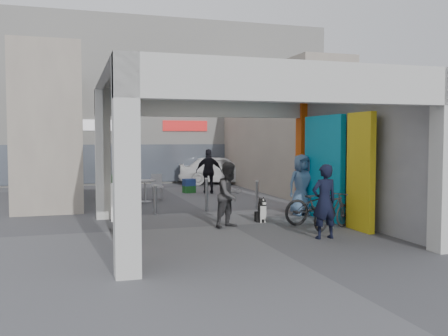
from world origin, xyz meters
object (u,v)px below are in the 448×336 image
object	(u,v)px
border_collie	(261,212)
bicycle_front	(318,204)
produce_stand	(117,190)
bicycle_rear	(332,211)
man_back_turned	(230,195)
white_van	(221,170)
cafe_set	(141,192)
man_elderly	(302,185)
man_with_dog	(324,201)
man_crates	(209,171)

from	to	relation	value
border_collie	bicycle_front	bearing A→B (deg)	-16.38
produce_stand	bicycle_rear	size ratio (longest dim) A/B	0.87
man_back_turned	white_van	distance (m)	11.74
cafe_set	bicycle_front	size ratio (longest dim) A/B	0.77
man_back_turned	bicycle_front	world-z (taller)	man_back_turned
produce_stand	man_back_turned	bearing A→B (deg)	-85.33
man_elderly	bicycle_front	world-z (taller)	man_elderly
produce_stand	man_elderly	size ratio (longest dim) A/B	0.75
man_with_dog	man_crates	size ratio (longest dim) A/B	0.92
man_with_dog	man_crates	world-z (taller)	man_crates
border_collie	man_with_dog	size ratio (longest dim) A/B	0.41
cafe_set	man_with_dog	world-z (taller)	man_with_dog
cafe_set	bicycle_front	xyz separation A→B (m)	(3.73, -6.01, 0.19)
produce_stand	bicycle_front	xyz separation A→B (m)	(4.46, -6.88, 0.17)
bicycle_front	white_van	distance (m)	11.52
bicycle_front	man_with_dog	bearing A→B (deg)	150.32
cafe_set	man_elderly	bearing A→B (deg)	-48.63
man_crates	produce_stand	bearing A→B (deg)	25.73
man_with_dog	man_crates	bearing A→B (deg)	-93.34
bicycle_front	white_van	xyz separation A→B (m)	(0.83, 11.49, 0.18)
produce_stand	man_back_turned	xyz separation A→B (m)	(2.14, -6.69, 0.46)
man_back_turned	man_crates	xyz separation A→B (m)	(1.51, 7.46, 0.08)
man_elderly	man_crates	xyz separation A→B (m)	(-1.06, 6.15, 0.02)
border_collie	white_van	distance (m)	11.04
cafe_set	produce_stand	bearing A→B (deg)	130.27
bicycle_front	border_collie	bearing A→B (deg)	56.93
man_elderly	man_with_dog	bearing A→B (deg)	-111.73
man_back_turned	man_crates	bearing A→B (deg)	49.93
man_with_dog	bicycle_front	size ratio (longest dim) A/B	0.83
cafe_set	white_van	distance (m)	7.14
produce_stand	cafe_set	bearing A→B (deg)	-62.79
man_back_turned	border_collie	bearing A→B (deg)	-3.01
cafe_set	produce_stand	world-z (taller)	cafe_set
man_with_dog	border_collie	bearing A→B (deg)	-81.31
border_collie	bicycle_rear	distance (m)	1.96
cafe_set	bicycle_front	distance (m)	7.08
man_elderly	white_van	size ratio (longest dim) A/B	0.43
cafe_set	bicycle_rear	size ratio (longest dim) A/B	1.00
border_collie	man_elderly	size ratio (longest dim) A/B	0.38
border_collie	white_van	bearing A→B (deg)	89.82
man_elderly	white_van	distance (m)	10.02
man_back_turned	man_with_dog	bearing A→B (deg)	-79.92
produce_stand	bicycle_rear	bearing A→B (deg)	-73.36
man_back_turned	bicycle_rear	bearing A→B (deg)	-52.91
man_elderly	bicycle_front	xyz separation A→B (m)	(-0.25, -1.49, -0.35)
bicycle_rear	man_back_turned	bearing A→B (deg)	38.72
cafe_set	man_crates	size ratio (longest dim) A/B	0.85
produce_stand	bicycle_rear	world-z (taller)	bicycle_rear
man_crates	white_van	world-z (taller)	man_crates
bicycle_rear	bicycle_front	bearing A→B (deg)	-31.32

